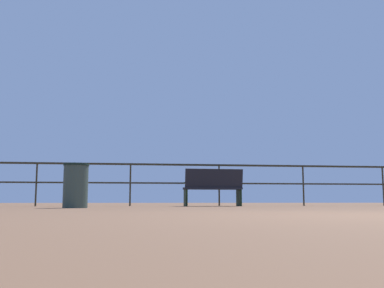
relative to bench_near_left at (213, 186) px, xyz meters
The scene contains 3 objects.
pier_railing 0.93m from the bench_near_left, 68.89° to the left, with size 23.67×0.05×1.11m.
bench_near_left is the anchor object (origin of this frame).
trash_bin 3.87m from the bench_near_left, 141.93° to the right, with size 0.48×0.48×0.82m.
Camera 1 is at (-2.34, -3.57, 0.12)m, focal length 41.26 mm.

